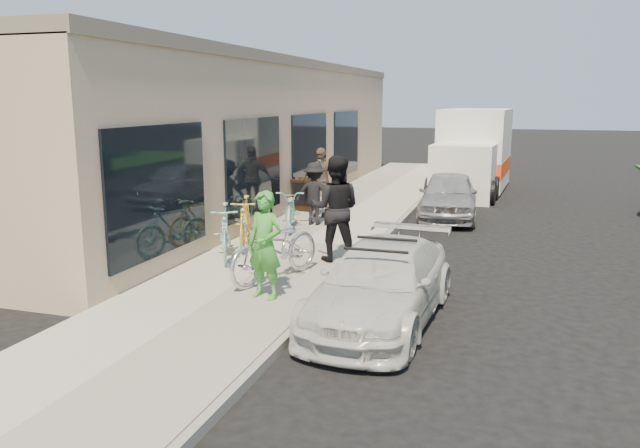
# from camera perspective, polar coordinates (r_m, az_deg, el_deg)

# --- Properties ---
(ground) EXTENTS (120.00, 120.00, 0.00)m
(ground) POSITION_cam_1_polar(r_m,az_deg,el_deg) (9.92, 3.48, -6.99)
(ground) COLOR black
(ground) RESTS_ON ground
(sidewalk) EXTENTS (3.00, 34.00, 0.15)m
(sidewalk) POSITION_cam_1_polar(r_m,az_deg,el_deg) (13.23, -1.72, -1.95)
(sidewalk) COLOR #A8A397
(sidewalk) RESTS_ON ground
(curb) EXTENTS (0.12, 34.00, 0.13)m
(curb) POSITION_cam_1_polar(r_m,az_deg,el_deg) (12.81, 4.84, -2.47)
(curb) COLOR gray
(curb) RESTS_ON ground
(storefront) EXTENTS (3.60, 20.00, 4.22)m
(storefront) POSITION_cam_1_polar(r_m,az_deg,el_deg) (18.73, -6.11, 8.26)
(storefront) COLOR tan
(storefront) RESTS_ON ground
(bike_rack) EXTENTS (0.14, 0.54, 0.77)m
(bike_rack) POSITION_cam_1_polar(r_m,az_deg,el_deg) (13.69, -4.70, 0.78)
(bike_rack) COLOR black
(bike_rack) RESTS_ON sidewalk
(sandwich_board) EXTENTS (0.58, 0.59, 0.88)m
(sandwich_board) POSITION_cam_1_polar(r_m,az_deg,el_deg) (16.72, -1.56, 2.69)
(sandwich_board) COLOR black
(sandwich_board) RESTS_ON sidewalk
(sedan_white) EXTENTS (1.77, 3.91, 1.15)m
(sedan_white) POSITION_cam_1_polar(r_m,az_deg,el_deg) (8.89, 5.64, -5.47)
(sedan_white) COLOR silver
(sedan_white) RESTS_ON ground
(sedan_silver) EXTENTS (1.72, 3.73, 1.24)m
(sedan_silver) POSITION_cam_1_polar(r_m,az_deg,el_deg) (16.79, 11.66, 2.57)
(sedan_silver) COLOR #A1A0A6
(sedan_silver) RESTS_ON ground
(moving_truck) EXTENTS (2.41, 5.75, 2.77)m
(moving_truck) POSITION_cam_1_polar(r_m,az_deg,el_deg) (21.99, 13.81, 6.12)
(moving_truck) COLOR silver
(moving_truck) RESTS_ON ground
(tandem_bike) EXTENTS (1.40, 2.20, 1.09)m
(tandem_bike) POSITION_cam_1_polar(r_m,az_deg,el_deg) (10.37, -4.06, -2.19)
(tandem_bike) COLOR silver
(tandem_bike) RESTS_ON sidewalk
(woman_rider) EXTENTS (0.67, 0.52, 1.64)m
(woman_rider) POSITION_cam_1_polar(r_m,az_deg,el_deg) (9.38, -5.05, -1.94)
(woman_rider) COLOR green
(woman_rider) RESTS_ON sidewalk
(man_standing) EXTENTS (1.06, 0.89, 1.96)m
(man_standing) POSITION_cam_1_polar(r_m,az_deg,el_deg) (11.52, 1.41, 1.41)
(man_standing) COLOR black
(man_standing) RESTS_ON sidewalk
(cruiser_bike_a) EXTENTS (1.16, 1.76, 1.03)m
(cruiser_bike_a) POSITION_cam_1_polar(r_m,az_deg,el_deg) (11.86, -8.66, -0.71)
(cruiser_bike_a) COLOR #87C9BD
(cruiser_bike_a) RESTS_ON sidewalk
(cruiser_bike_b) EXTENTS (1.11, 1.89, 0.94)m
(cruiser_bike_b) POSITION_cam_1_polar(r_m,az_deg,el_deg) (14.41, -2.63, 1.36)
(cruiser_bike_b) COLOR #87C9BD
(cruiser_bike_b) RESTS_ON sidewalk
(cruiser_bike_c) EXTENTS (0.99, 1.77, 1.02)m
(cruiser_bike_c) POSITION_cam_1_polar(r_m,az_deg,el_deg) (12.73, -6.85, 0.15)
(cruiser_bike_c) COLOR gold
(cruiser_bike_c) RESTS_ON sidewalk
(bystander_a) EXTENTS (0.98, 0.58, 1.49)m
(bystander_a) POSITION_cam_1_polar(r_m,az_deg,el_deg) (14.90, -0.50, 2.79)
(bystander_a) COLOR black
(bystander_a) RESTS_ON sidewalk
(bystander_b) EXTENTS (1.06, 0.51, 1.76)m
(bystander_b) POSITION_cam_1_polar(r_m,az_deg,el_deg) (15.97, 0.06, 3.86)
(bystander_b) COLOR brown
(bystander_b) RESTS_ON sidewalk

